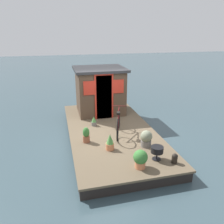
{
  "coord_description": "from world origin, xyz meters",
  "views": [
    {
      "loc": [
        -7.03,
        1.71,
        3.61
      ],
      "look_at": [
        -0.2,
        0.0,
        1.06
      ],
      "focal_mm": 36.08,
      "sensor_mm": 36.0,
      "label": 1
    }
  ],
  "objects_px": {
    "potted_plant_geranium": "(110,142)",
    "mooring_bollard": "(175,158)",
    "potted_plant_sage": "(140,159)",
    "potted_plant_mint": "(94,121)",
    "charcoal_grill": "(157,150)",
    "potted_plant_thyme": "(146,138)",
    "bicycle": "(118,123)",
    "potted_plant_fern": "(86,135)",
    "houseboat_cabin": "(100,90)"
  },
  "relations": [
    {
      "from": "bicycle",
      "to": "potted_plant_thyme",
      "type": "xyz_separation_m",
      "value": [
        -1.04,
        -0.56,
        -0.14
      ]
    },
    {
      "from": "potted_plant_geranium",
      "to": "mooring_bollard",
      "type": "xyz_separation_m",
      "value": [
        -1.1,
        -1.46,
        -0.09
      ]
    },
    {
      "from": "potted_plant_sage",
      "to": "potted_plant_fern",
      "type": "xyz_separation_m",
      "value": [
        1.71,
        1.12,
        -0.02
      ]
    },
    {
      "from": "potted_plant_thyme",
      "to": "mooring_bollard",
      "type": "xyz_separation_m",
      "value": [
        -1.04,
        -0.37,
        -0.11
      ]
    },
    {
      "from": "potted_plant_sage",
      "to": "charcoal_grill",
      "type": "relative_size",
      "value": 1.28
    },
    {
      "from": "potted_plant_geranium",
      "to": "bicycle",
      "type": "bearing_deg",
      "value": -28.26
    },
    {
      "from": "bicycle",
      "to": "charcoal_grill",
      "type": "bearing_deg",
      "value": -162.69
    },
    {
      "from": "potted_plant_geranium",
      "to": "potted_plant_sage",
      "type": "bearing_deg",
      "value": -154.09
    },
    {
      "from": "houseboat_cabin",
      "to": "potted_plant_fern",
      "type": "height_order",
      "value": "houseboat_cabin"
    },
    {
      "from": "potted_plant_geranium",
      "to": "mooring_bollard",
      "type": "distance_m",
      "value": 1.83
    },
    {
      "from": "bicycle",
      "to": "potted_plant_sage",
      "type": "height_order",
      "value": "bicycle"
    },
    {
      "from": "potted_plant_mint",
      "to": "charcoal_grill",
      "type": "distance_m",
      "value": 2.93
    },
    {
      "from": "potted_plant_thyme",
      "to": "charcoal_grill",
      "type": "height_order",
      "value": "potted_plant_thyme"
    },
    {
      "from": "potted_plant_sage",
      "to": "potted_plant_geranium",
      "type": "bearing_deg",
      "value": 25.91
    },
    {
      "from": "potted_plant_mint",
      "to": "potted_plant_sage",
      "type": "bearing_deg",
      "value": -166.98
    },
    {
      "from": "potted_plant_mint",
      "to": "potted_plant_geranium",
      "type": "distance_m",
      "value": 1.85
    },
    {
      "from": "charcoal_grill",
      "to": "potted_plant_thyme",
      "type": "bearing_deg",
      "value": -0.15
    },
    {
      "from": "potted_plant_mint",
      "to": "potted_plant_thyme",
      "type": "distance_m",
      "value": 2.27
    },
    {
      "from": "bicycle",
      "to": "potted_plant_fern",
      "type": "distance_m",
      "value": 1.19
    },
    {
      "from": "bicycle",
      "to": "potted_plant_geranium",
      "type": "distance_m",
      "value": 1.13
    },
    {
      "from": "potted_plant_fern",
      "to": "charcoal_grill",
      "type": "bearing_deg",
      "value": -130.7
    },
    {
      "from": "potted_plant_mint",
      "to": "potted_plant_sage",
      "type": "distance_m",
      "value": 2.99
    },
    {
      "from": "potted_plant_geranium",
      "to": "charcoal_grill",
      "type": "height_order",
      "value": "potted_plant_geranium"
    },
    {
      "from": "potted_plant_mint",
      "to": "charcoal_grill",
      "type": "xyz_separation_m",
      "value": [
        -2.66,
        -1.24,
        0.11
      ]
    },
    {
      "from": "houseboat_cabin",
      "to": "mooring_bollard",
      "type": "height_order",
      "value": "houseboat_cabin"
    },
    {
      "from": "houseboat_cabin",
      "to": "mooring_bollard",
      "type": "relative_size",
      "value": 7.49
    },
    {
      "from": "houseboat_cabin",
      "to": "potted_plant_mint",
      "type": "bearing_deg",
      "value": 160.09
    },
    {
      "from": "potted_plant_mint",
      "to": "potted_plant_thyme",
      "type": "height_order",
      "value": "potted_plant_thyme"
    },
    {
      "from": "bicycle",
      "to": "charcoal_grill",
      "type": "relative_size",
      "value": 4.36
    },
    {
      "from": "bicycle",
      "to": "charcoal_grill",
      "type": "xyz_separation_m",
      "value": [
        -1.8,
        -0.56,
        -0.12
      ]
    },
    {
      "from": "potted_plant_mint",
      "to": "potted_plant_fern",
      "type": "xyz_separation_m",
      "value": [
        -1.21,
        0.44,
        0.07
      ]
    },
    {
      "from": "potted_plant_mint",
      "to": "mooring_bollard",
      "type": "xyz_separation_m",
      "value": [
        -2.94,
        -1.61,
        -0.03
      ]
    },
    {
      "from": "potted_plant_geranium",
      "to": "charcoal_grill",
      "type": "distance_m",
      "value": 1.36
    },
    {
      "from": "potted_plant_mint",
      "to": "potted_plant_sage",
      "type": "xyz_separation_m",
      "value": [
        -2.91,
        -0.67,
        0.09
      ]
    },
    {
      "from": "mooring_bollard",
      "to": "potted_plant_sage",
      "type": "bearing_deg",
      "value": 88.56
    },
    {
      "from": "mooring_bollard",
      "to": "potted_plant_geranium",
      "type": "bearing_deg",
      "value": 53.12
    },
    {
      "from": "potted_plant_mint",
      "to": "potted_plant_geranium",
      "type": "height_order",
      "value": "potted_plant_geranium"
    },
    {
      "from": "bicycle",
      "to": "potted_plant_thyme",
      "type": "bearing_deg",
      "value": -151.55
    },
    {
      "from": "potted_plant_geranium",
      "to": "mooring_bollard",
      "type": "relative_size",
      "value": 1.8
    },
    {
      "from": "charcoal_grill",
      "to": "potted_plant_mint",
      "type": "bearing_deg",
      "value": 25.02
    },
    {
      "from": "potted_plant_thyme",
      "to": "mooring_bollard",
      "type": "height_order",
      "value": "potted_plant_thyme"
    },
    {
      "from": "charcoal_grill",
      "to": "mooring_bollard",
      "type": "height_order",
      "value": "charcoal_grill"
    },
    {
      "from": "potted_plant_mint",
      "to": "mooring_bollard",
      "type": "relative_size",
      "value": 1.31
    },
    {
      "from": "charcoal_grill",
      "to": "mooring_bollard",
      "type": "xyz_separation_m",
      "value": [
        -0.28,
        -0.37,
        -0.13
      ]
    },
    {
      "from": "bicycle",
      "to": "charcoal_grill",
      "type": "height_order",
      "value": "bicycle"
    },
    {
      "from": "charcoal_grill",
      "to": "houseboat_cabin",
      "type": "bearing_deg",
      "value": 10.02
    },
    {
      "from": "potted_plant_thyme",
      "to": "potted_plant_sage",
      "type": "bearing_deg",
      "value": 150.76
    },
    {
      "from": "potted_plant_sage",
      "to": "potted_plant_thyme",
      "type": "height_order",
      "value": "potted_plant_thyme"
    },
    {
      "from": "potted_plant_sage",
      "to": "potted_plant_thyme",
      "type": "bearing_deg",
      "value": -29.24
    },
    {
      "from": "mooring_bollard",
      "to": "potted_plant_thyme",
      "type": "bearing_deg",
      "value": 19.64
    }
  ]
}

